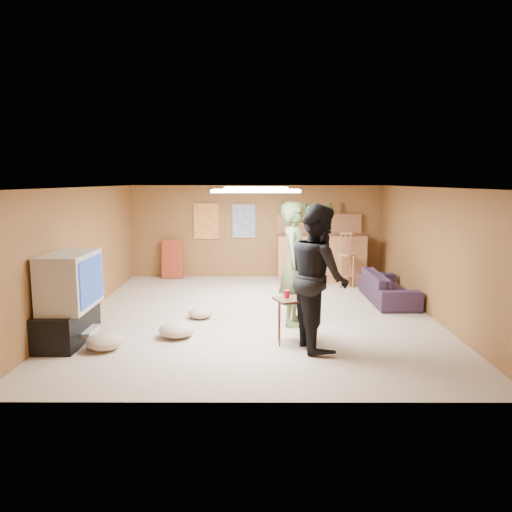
{
  "coord_description": "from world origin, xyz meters",
  "views": [
    {
      "loc": [
        0.02,
        -8.46,
        2.31
      ],
      "look_at": [
        0.0,
        0.2,
        1.0
      ],
      "focal_mm": 35.0,
      "sensor_mm": 36.0,
      "label": 1
    }
  ],
  "objects_px": {
    "tv_body": "(70,281)",
    "sofa": "(388,287)",
    "tray_table": "(293,321)",
    "person_olive": "(295,264)",
    "person_black": "(318,277)",
    "bar_counter": "(321,257)"
  },
  "relations": [
    {
      "from": "tv_body",
      "to": "sofa",
      "type": "relative_size",
      "value": 0.58
    },
    {
      "from": "tray_table",
      "to": "tv_body",
      "type": "bearing_deg",
      "value": 179.26
    },
    {
      "from": "tv_body",
      "to": "person_black",
      "type": "distance_m",
      "value": 3.52
    },
    {
      "from": "tv_body",
      "to": "person_black",
      "type": "height_order",
      "value": "person_black"
    },
    {
      "from": "person_olive",
      "to": "sofa",
      "type": "relative_size",
      "value": 1.04
    },
    {
      "from": "tv_body",
      "to": "person_black",
      "type": "relative_size",
      "value": 0.55
    },
    {
      "from": "tv_body",
      "to": "sofa",
      "type": "bearing_deg",
      "value": 25.44
    },
    {
      "from": "tv_body",
      "to": "tray_table",
      "type": "relative_size",
      "value": 1.68
    },
    {
      "from": "person_olive",
      "to": "person_black",
      "type": "distance_m",
      "value": 1.15
    },
    {
      "from": "bar_counter",
      "to": "tv_body",
      "type": "bearing_deg",
      "value": -133.0
    },
    {
      "from": "tray_table",
      "to": "person_olive",
      "type": "bearing_deg",
      "value": 84.56
    },
    {
      "from": "sofa",
      "to": "tray_table",
      "type": "xyz_separation_m",
      "value": [
        -2.02,
        -2.52,
        0.05
      ]
    },
    {
      "from": "person_olive",
      "to": "sofa",
      "type": "distance_m",
      "value": 2.59
    },
    {
      "from": "bar_counter",
      "to": "person_black",
      "type": "xyz_separation_m",
      "value": [
        -0.64,
        -4.67,
        0.45
      ]
    },
    {
      "from": "person_olive",
      "to": "person_black",
      "type": "xyz_separation_m",
      "value": [
        0.24,
        -1.13,
        0.01
      ]
    },
    {
      "from": "tv_body",
      "to": "person_olive",
      "type": "bearing_deg",
      "value": 15.44
    },
    {
      "from": "bar_counter",
      "to": "person_olive",
      "type": "bearing_deg",
      "value": -103.84
    },
    {
      "from": "person_black",
      "to": "tray_table",
      "type": "height_order",
      "value": "person_black"
    },
    {
      "from": "person_black",
      "to": "tv_body",
      "type": "bearing_deg",
      "value": 74.77
    },
    {
      "from": "bar_counter",
      "to": "person_black",
      "type": "relative_size",
      "value": 1.0
    },
    {
      "from": "person_black",
      "to": "bar_counter",
      "type": "bearing_deg",
      "value": -19.34
    },
    {
      "from": "bar_counter",
      "to": "person_olive",
      "type": "distance_m",
      "value": 3.68
    }
  ]
}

